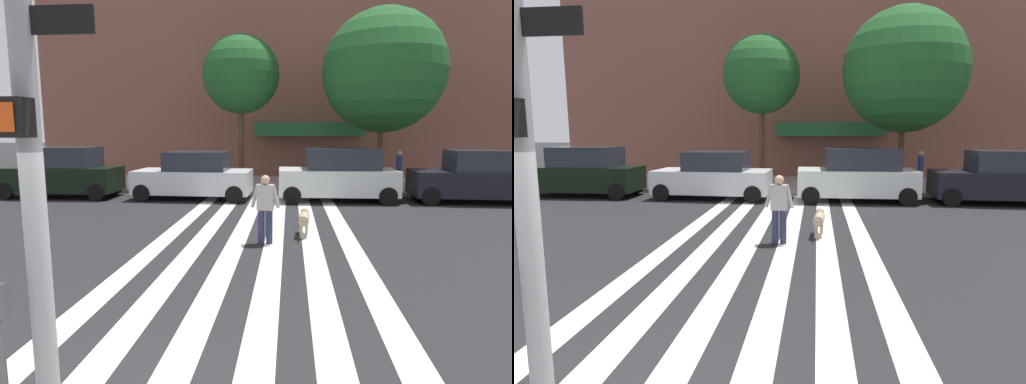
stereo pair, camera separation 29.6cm
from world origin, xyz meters
The scene contains 12 objects.
ground_plane centered at (0.00, 6.94, 0.00)m, with size 160.00×160.00×0.00m, color #232326.
sidewalk_far centered at (0.00, 16.88, 0.07)m, with size 80.00×6.00×0.15m, color #B7A3A0.
crosswalk_stripes centered at (0.71, 6.94, 0.00)m, with size 4.95×13.28×0.01m.
parked_car_near_curb centered at (-7.64, 12.60, 0.97)m, with size 4.63×1.88×2.02m.
parked_car_behind_first centered at (-2.21, 12.60, 0.90)m, with size 4.56×2.15×1.86m.
parked_car_third_in_line centered at (3.36, 12.60, 0.98)m, with size 4.45×2.13×2.01m.
parked_car_fourth_in_line centered at (8.55, 12.60, 0.93)m, with size 4.79×2.02×1.96m.
street_tree_nearest centered at (-0.76, 16.00, 5.18)m, with size 3.54×3.54×6.82m.
street_tree_middle centered at (5.42, 15.14, 5.15)m, with size 5.18×5.18×7.60m.
pedestrian_dog_walker centered at (0.95, 6.23, 0.93)m, with size 0.71×0.27×1.64m.
dog_on_leash centered at (1.90, 7.10, 0.44)m, with size 0.31×1.10×0.65m.
pedestrian_bystander centered at (6.37, 15.54, 1.08)m, with size 0.33×0.70×1.64m.
Camera 2 is at (1.81, -3.29, 2.66)m, focal length 29.06 mm.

